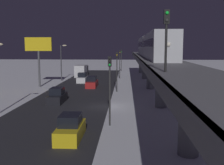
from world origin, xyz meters
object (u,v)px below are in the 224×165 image
object	(u,v)px
subway_train	(152,46)
commercial_billboard	(38,49)
sedan_red	(92,83)
traffic_light_mid	(117,66)
delivery_van	(82,71)
traffic_light_far	(120,60)
traffic_light_near	(110,81)
sedan_yellow	(70,129)
rail_signal	(166,30)
sedan_white	(82,78)
traffic_light_distant	(121,57)
sedan_black	(57,97)

from	to	relation	value
subway_train	commercial_billboard	xyz separation A→B (m)	(19.92, -2.15, -0.57)
sedan_red	traffic_light_mid	xyz separation A→B (m)	(-4.70, 5.07, 3.40)
delivery_van	traffic_light_far	world-z (taller)	traffic_light_far
traffic_light_near	traffic_light_mid	world-z (taller)	same
sedan_yellow	delivery_van	bearing A→B (deg)	98.22
rail_signal	sedan_yellow	world-z (taller)	rail_signal
sedan_white	traffic_light_distant	bearing A→B (deg)	-105.98
sedan_white	traffic_light_near	xyz separation A→B (m)	(-7.50, 30.63, 3.41)
sedan_red	delivery_van	bearing A→B (deg)	105.00
rail_signal	sedan_white	xyz separation A→B (m)	(11.56, -37.14, -7.56)
sedan_black	sedan_yellow	distance (m)	14.63
sedan_red	traffic_light_near	xyz separation A→B (m)	(-4.70, 24.01, 3.40)
sedan_yellow	traffic_light_far	bearing A→B (deg)	86.02
sedan_black	traffic_light_distant	world-z (taller)	traffic_light_distant
sedan_black	sedan_red	xyz separation A→B (m)	(-2.80, -13.91, 0.00)
sedan_white	traffic_light_mid	bearing A→B (deg)	122.68
subway_train	delivery_van	world-z (taller)	subway_train
sedan_yellow	traffic_light_mid	xyz separation A→B (m)	(-2.90, -22.73, 3.40)
traffic_light_far	traffic_light_near	bearing A→B (deg)	90.00
traffic_light_mid	delivery_van	bearing A→B (deg)	-67.54
sedan_white	sedan_black	distance (m)	20.53
traffic_light_mid	traffic_light_far	bearing A→B (deg)	-90.00
rail_signal	traffic_light_mid	size ratio (longest dim) A/B	0.62
subway_train	commercial_billboard	world-z (taller)	subway_train
rail_signal	traffic_light_mid	distance (m)	26.10
sedan_yellow	traffic_light_distant	world-z (taller)	traffic_light_distant
sedan_yellow	commercial_billboard	world-z (taller)	commercial_billboard
delivery_van	subway_train	bearing A→B (deg)	126.88
subway_train	traffic_light_distant	world-z (taller)	subway_train
sedan_black	subway_train	bearing A→B (deg)	-138.81
sedan_red	traffic_light_distant	size ratio (longest dim) A/B	0.74
traffic_light_distant	commercial_billboard	distance (m)	36.04
sedan_white	traffic_light_near	size ratio (longest dim) A/B	0.65
traffic_light_distant	traffic_light_far	bearing A→B (deg)	90.00
traffic_light_distant	sedan_black	bearing A→B (deg)	80.88
sedan_black	traffic_light_far	world-z (taller)	traffic_light_far
commercial_billboard	subway_train	bearing A→B (deg)	173.83
traffic_light_distant	traffic_light_near	bearing A→B (deg)	90.00
commercial_billboard	traffic_light_far	bearing A→B (deg)	-135.30
sedan_red	delivery_van	world-z (taller)	delivery_van
subway_train	traffic_light_distant	distance (m)	35.77
rail_signal	sedan_black	world-z (taller)	rail_signal
rail_signal	sedan_yellow	xyz separation A→B (m)	(6.96, -2.72, -7.55)
sedan_yellow	commercial_billboard	distance (m)	30.43
sedan_red	commercial_billboard	size ratio (longest dim) A/B	0.53
traffic_light_near	sedan_yellow	bearing A→B (deg)	52.56
rail_signal	sedan_black	xyz separation A→B (m)	(11.56, -16.61, -7.55)
sedan_white	traffic_light_distant	world-z (taller)	traffic_light_distant
subway_train	traffic_light_near	xyz separation A→B (m)	(5.70, 21.66, -3.20)
sedan_black	traffic_light_far	distance (m)	28.97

